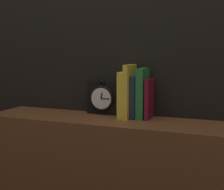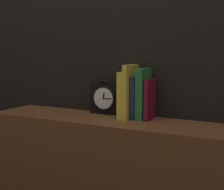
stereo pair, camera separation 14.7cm
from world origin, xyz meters
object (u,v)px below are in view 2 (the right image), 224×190
(clock, at_px, (106,97))
(book_slot3_green, at_px, (143,94))
(book_slot0_yellow, at_px, (126,95))
(book_slot1_yellow, at_px, (131,92))
(book_slot4_maroon, at_px, (150,99))
(book_slot2_navy, at_px, (137,97))

(clock, bearing_deg, book_slot3_green, -7.58)
(book_slot0_yellow, xyz_separation_m, book_slot1_yellow, (0.03, -0.01, 0.02))
(book_slot4_maroon, bearing_deg, book_slot2_navy, -179.07)
(book_slot0_yellow, relative_size, book_slot1_yellow, 0.87)
(book_slot2_navy, relative_size, book_slot4_maroon, 1.07)
(book_slot1_yellow, xyz_separation_m, book_slot3_green, (0.06, 0.01, -0.01))
(book_slot0_yellow, xyz_separation_m, book_slot3_green, (0.09, 0.01, 0.01))
(book_slot1_yellow, bearing_deg, book_slot4_maroon, 9.70)
(book_slot3_green, xyz_separation_m, book_slot4_maroon, (0.03, 0.00, -0.03))
(book_slot1_yellow, distance_m, book_slot4_maroon, 0.10)
(book_slot0_yellow, xyz_separation_m, book_slot2_navy, (0.05, 0.01, -0.01))
(book_slot0_yellow, distance_m, book_slot1_yellow, 0.03)
(book_slot3_green, bearing_deg, clock, 172.42)
(clock, bearing_deg, book_slot4_maroon, -5.93)
(book_slot0_yellow, height_order, book_slot4_maroon, book_slot0_yellow)
(book_slot3_green, relative_size, book_slot4_maroon, 1.26)
(clock, distance_m, book_slot3_green, 0.22)
(book_slot1_yellow, relative_size, book_slot3_green, 1.07)
(clock, distance_m, book_slot2_navy, 0.19)
(book_slot2_navy, bearing_deg, book_slot0_yellow, -170.09)
(clock, relative_size, book_slot2_navy, 0.87)
(book_slot3_green, height_order, book_slot4_maroon, book_slot3_green)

